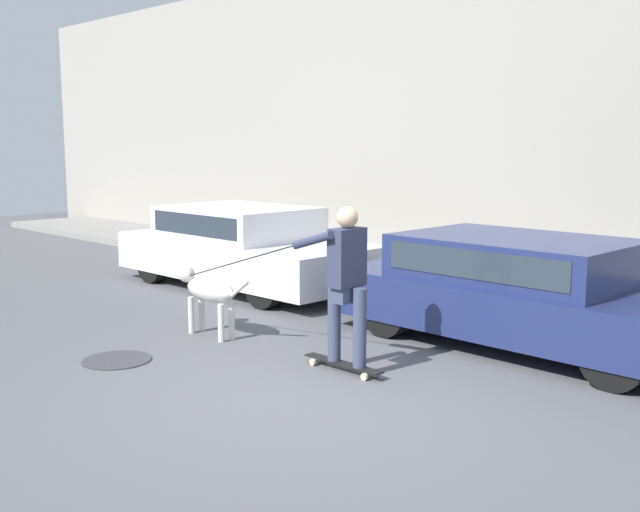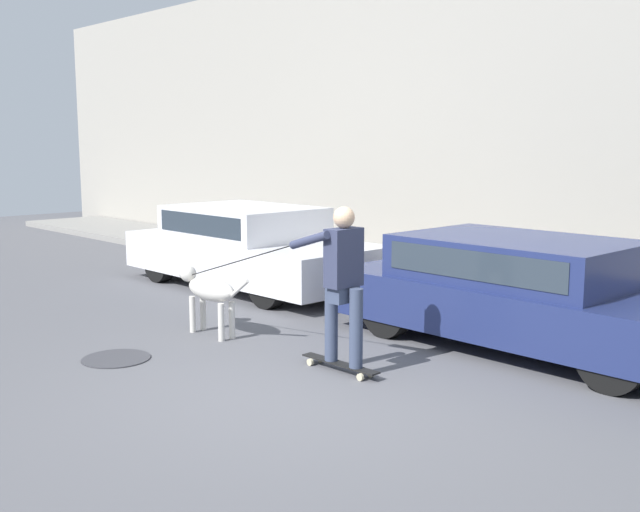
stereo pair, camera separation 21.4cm
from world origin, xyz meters
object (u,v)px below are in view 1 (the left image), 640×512
Objects in this scene: parked_car_0 at (244,248)px; dog at (208,291)px; parked_car_1 at (524,292)px; skateboarder at (346,278)px.

dog is at bearing -47.57° from parked_car_0.
skateboarder is (-0.71, -2.09, 0.33)m from parked_car_1.
skateboarder is (2.05, 0.08, 0.40)m from dog.
dog is at bearing -141.17° from parked_car_1.
skateboarder is at bearing -108.06° from parked_car_1.
skateboarder reaches higher than parked_car_0.
parked_car_1 is 3.36× the size of dog.
parked_car_0 is 3.37× the size of dog.
dog is (-2.76, -2.17, -0.07)m from parked_car_1.
skateboarder reaches higher than dog.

